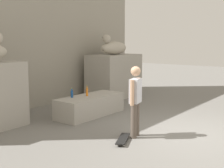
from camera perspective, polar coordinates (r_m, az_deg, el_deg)
name	(u,v)px	position (r m, az deg, el deg)	size (l,w,h in m)	color
ground_plane	(191,135)	(7.63, 14.70, -9.26)	(40.00, 40.00, 0.00)	slate
facade_wall	(34,24)	(10.86, -14.49, 10.91)	(10.01, 0.60, 5.64)	#9B9688
pedestal_right	(114,76)	(12.10, 0.43, 1.53)	(2.20, 1.25, 1.71)	#A39E93
statue_reclining_right	(114,47)	(11.99, 0.34, 6.92)	(1.64, 0.69, 0.78)	#B5AC9C
ledge_block	(90,106)	(9.21, -4.09, -4.07)	(2.28, 0.87, 0.60)	#A39E93
skater	(135,98)	(7.04, 4.42, -2.72)	(0.53, 0.28, 1.67)	brown
skateboard	(123,139)	(6.90, 2.07, -10.29)	(0.81, 0.52, 0.08)	black
bottle_blue	(72,94)	(8.92, -7.58, -1.81)	(0.07, 0.07, 0.28)	#194C99
bottle_orange	(87,92)	(9.12, -4.74, -1.47)	(0.07, 0.07, 0.30)	orange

